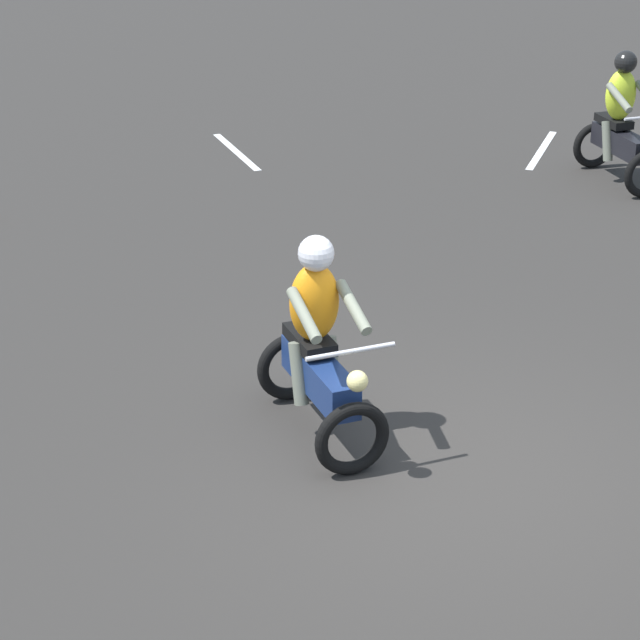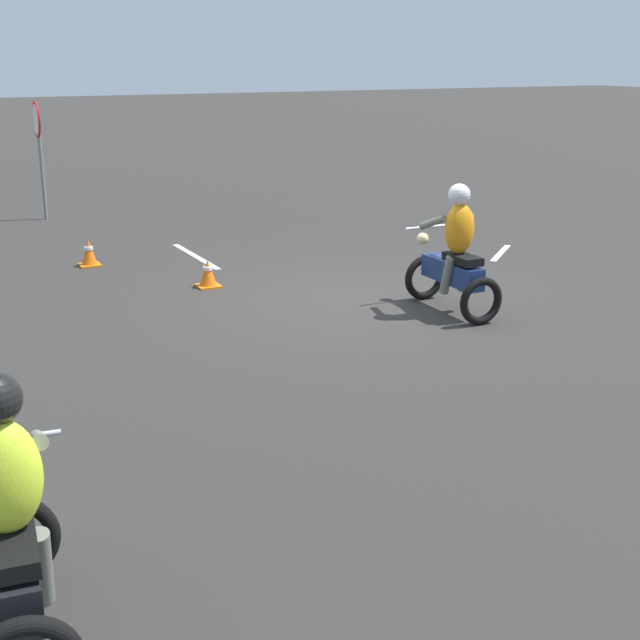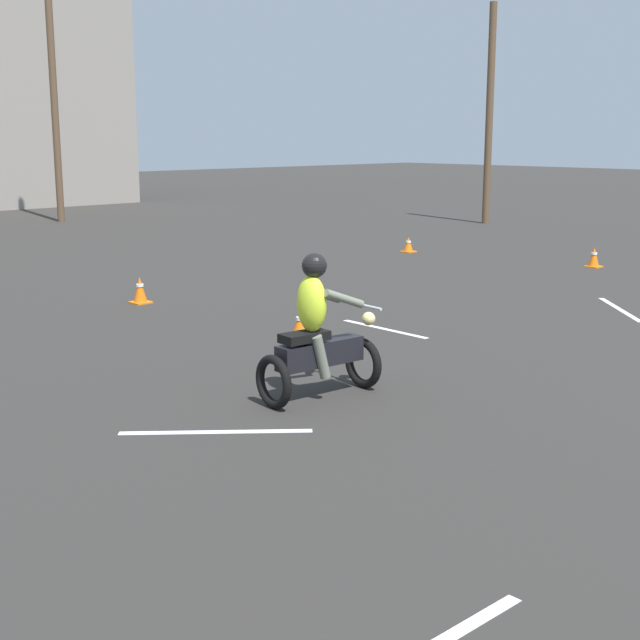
{
  "view_description": "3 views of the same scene",
  "coord_description": "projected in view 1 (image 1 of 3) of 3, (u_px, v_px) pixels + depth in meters",
  "views": [
    {
      "loc": [
        7.06,
        -4.05,
        4.93
      ],
      "look_at": [
        -0.99,
        -0.71,
        1.0
      ],
      "focal_mm": 70.0,
      "sensor_mm": 36.0,
      "label": 1
    },
    {
      "loc": [
        -10.15,
        5.68,
        3.22
      ],
      "look_at": [
        -3.27,
        2.29,
        0.9
      ],
      "focal_mm": 50.0,
      "sensor_mm": 36.0,
      "label": 2
    },
    {
      "loc": [
        -12.3,
        -1.68,
        2.93
      ],
      "look_at": [
        -5.55,
        5.3,
        0.9
      ],
      "focal_mm": 50.0,
      "sensor_mm": 36.0,
      "label": 3
    }
  ],
  "objects": [
    {
      "name": "ground_plane",
      "position": [
        457.0,
        476.0,
        9.39
      ],
      "size": [
        120.0,
        120.0,
        0.0
      ],
      "primitive_type": "plane",
      "color": "#2D2B28"
    },
    {
      "name": "motorcycle_rider_foreground",
      "position": [
        318.0,
        350.0,
        9.71
      ],
      "size": [
        1.51,
        0.7,
        1.66
      ],
      "rotation": [
        0.0,
        0.0,
        4.7
      ],
      "color": "black",
      "rests_on": "ground"
    },
    {
      "name": "motorcycle_rider_background",
      "position": [
        621.0,
        126.0,
        15.65
      ],
      "size": [
        1.54,
        0.76,
        1.66
      ],
      "rotation": [
        0.0,
        0.0,
        4.62
      ],
      "color": "black",
      "rests_on": "ground"
    },
    {
      "name": "lane_stripe_nw",
      "position": [
        542.0,
        150.0,
        17.2
      ],
      "size": [
        1.52,
        1.36,
        0.01
      ],
      "primitive_type": "cube",
      "rotation": [
        0.0,
        0.0,
        3.99
      ],
      "color": "silver",
      "rests_on": "ground"
    },
    {
      "name": "lane_stripe_w",
      "position": [
        236.0,
        152.0,
        17.12
      ],
      "size": [
        1.86,
        0.14,
        0.01
      ],
      "primitive_type": "cube",
      "rotation": [
        0.0,
        0.0,
        4.69
      ],
      "color": "silver",
      "rests_on": "ground"
    }
  ]
}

